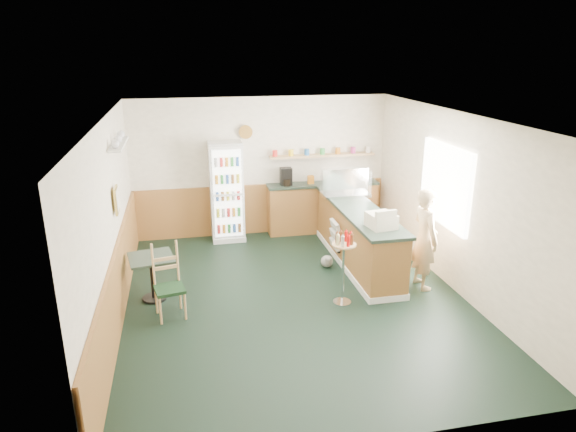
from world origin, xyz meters
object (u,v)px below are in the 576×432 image
object	(u,v)px
cash_register	(381,220)
condiment_stand	(344,257)
display_case	(346,183)
drinks_fridge	(227,192)
cafe_table	(152,270)
cafe_chair	(169,278)
shopkeeper	(425,239)

from	to	relation	value
cash_register	condiment_stand	distance (m)	0.86
condiment_stand	display_case	bearing A→B (deg)	71.85
drinks_fridge	cash_register	world-z (taller)	drinks_fridge
drinks_fridge	display_case	bearing A→B (deg)	-23.87
display_case	cafe_table	bearing A→B (deg)	-157.57
cash_register	cafe_chair	distance (m)	3.20
condiment_stand	cafe_table	xyz separation A→B (m)	(-2.72, 0.68, -0.25)
shopkeeper	cafe_chair	size ratio (longest dim) A/B	1.52
display_case	shopkeeper	bearing A→B (deg)	-68.91
drinks_fridge	display_case	xyz separation A→B (m)	(2.07, -0.92, 0.30)
cash_register	condiment_stand	size ratio (longest dim) A/B	0.36
condiment_stand	shopkeeper	bearing A→B (deg)	11.03
cash_register	cafe_table	bearing A→B (deg)	166.72
display_case	cash_register	distance (m)	1.74
cafe_chair	shopkeeper	bearing A→B (deg)	-10.10
display_case	cafe_chair	size ratio (longest dim) A/B	0.81
cafe_table	drinks_fridge	bearing A→B (deg)	60.13
display_case	cafe_chair	distance (m)	3.74
condiment_stand	cafe_table	bearing A→B (deg)	165.92
condiment_stand	cafe_chair	world-z (taller)	condiment_stand
display_case	cash_register	world-z (taller)	display_case
shopkeeper	condiment_stand	bearing A→B (deg)	98.39
display_case	condiment_stand	world-z (taller)	display_case
shopkeeper	cash_register	bearing A→B (deg)	81.15
cash_register	condiment_stand	world-z (taller)	cash_register
cafe_chair	condiment_stand	bearing A→B (deg)	-15.70
shopkeeper	cafe_chair	world-z (taller)	shopkeeper
cash_register	shopkeeper	world-z (taller)	shopkeeper
display_case	condiment_stand	distance (m)	2.26
shopkeeper	cafe_table	size ratio (longest dim) A/B	2.21
cafe_table	cafe_chair	size ratio (longest dim) A/B	0.69
cash_register	cafe_chair	world-z (taller)	cash_register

